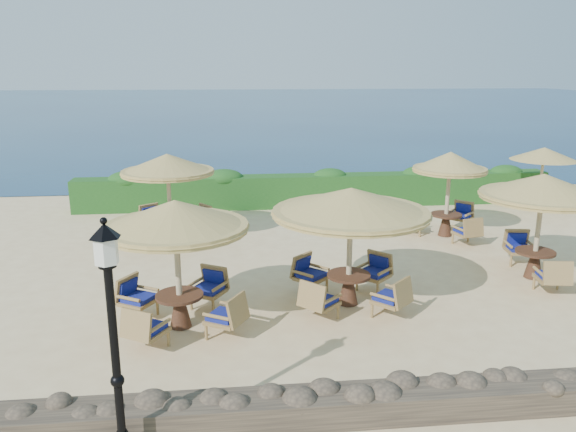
{
  "coord_description": "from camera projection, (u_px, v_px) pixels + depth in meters",
  "views": [
    {
      "loc": [
        -3.29,
        -13.45,
        5.1
      ],
      "look_at": [
        -1.77,
        0.88,
        1.3
      ],
      "focal_mm": 35.0,
      "sensor_mm": 36.0,
      "label": 1
    }
  ],
  "objects": [
    {
      "name": "extra_parasol",
      "position": [
        544.0,
        154.0,
        19.81
      ],
      "size": [
        2.3,
        2.3,
        2.41
      ],
      "color": "tan",
      "rests_on": "ground"
    },
    {
      "name": "cafe_set_1",
      "position": [
        350.0,
        219.0,
        12.05
      ],
      "size": [
        3.44,
        3.44,
        2.65
      ],
      "color": "tan",
      "rests_on": "ground"
    },
    {
      "name": "cafe_set_4",
      "position": [
        449.0,
        181.0,
        17.22
      ],
      "size": [
        2.7,
        2.66,
        2.65
      ],
      "color": "tan",
      "rests_on": "ground"
    },
    {
      "name": "cafe_set_2",
      "position": [
        542.0,
        198.0,
        13.6
      ],
      "size": [
        3.0,
        3.0,
        2.65
      ],
      "color": "tan",
      "rests_on": "ground"
    },
    {
      "name": "ground",
      "position": [
        359.0,
        271.0,
        14.57
      ],
      "size": [
        120.0,
        120.0,
        0.0
      ],
      "primitive_type": "plane",
      "color": "beige",
      "rests_on": "ground"
    },
    {
      "name": "sea",
      "position": [
        250.0,
        104.0,
        81.88
      ],
      "size": [
        160.0,
        160.0,
        0.0
      ],
      "primitive_type": "plane",
      "color": "#0B2548",
      "rests_on": "ground"
    },
    {
      "name": "lamp_post",
      "position": [
        115.0,
        356.0,
        7.15
      ],
      "size": [
        0.44,
        0.44,
        3.31
      ],
      "color": "black",
      "rests_on": "ground"
    },
    {
      "name": "hedge",
      "position": [
        317.0,
        190.0,
        21.34
      ],
      "size": [
        18.0,
        0.9,
        1.2
      ],
      "primitive_type": "cube",
      "color": "#164516",
      "rests_on": "ground"
    },
    {
      "name": "cafe_set_0",
      "position": [
        176.0,
        240.0,
        10.97
      ],
      "size": [
        2.89,
        2.89,
        2.65
      ],
      "color": "tan",
      "rests_on": "ground"
    },
    {
      "name": "cafe_set_3",
      "position": [
        168.0,
        181.0,
        16.81
      ],
      "size": [
        2.79,
        2.79,
        2.65
      ],
      "color": "tan",
      "rests_on": "ground"
    },
    {
      "name": "stone_wall",
      "position": [
        452.0,
        399.0,
        8.55
      ],
      "size": [
        15.0,
        0.65,
        0.44
      ],
      "primitive_type": "cube",
      "color": "brown",
      "rests_on": "ground"
    }
  ]
}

